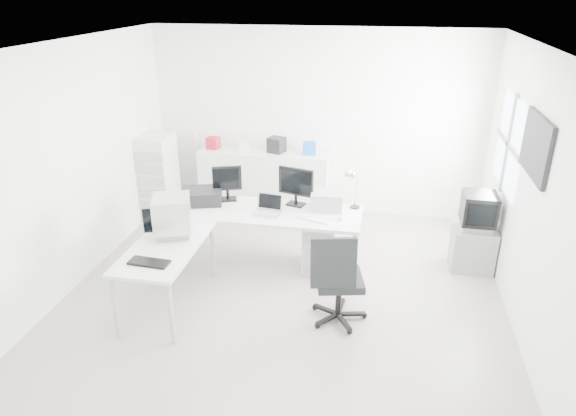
% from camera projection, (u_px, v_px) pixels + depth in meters
% --- Properties ---
extents(floor, '(5.00, 5.00, 0.01)m').
position_uv_depth(floor, '(285.00, 292.00, 6.06)').
color(floor, beige).
rests_on(floor, ground).
extents(ceiling, '(5.00, 5.00, 0.01)m').
position_uv_depth(ceiling, '(284.00, 45.00, 4.94)').
color(ceiling, white).
rests_on(ceiling, back_wall).
extents(back_wall, '(5.00, 0.02, 2.80)m').
position_uv_depth(back_wall, '(316.00, 124.00, 7.75)').
color(back_wall, white).
rests_on(back_wall, floor).
extents(left_wall, '(0.02, 5.00, 2.80)m').
position_uv_depth(left_wall, '(72.00, 167.00, 5.92)').
color(left_wall, white).
rests_on(left_wall, floor).
extents(right_wall, '(0.02, 5.00, 2.80)m').
position_uv_depth(right_wall, '(532.00, 198.00, 5.07)').
color(right_wall, white).
rests_on(right_wall, floor).
extents(window, '(0.02, 1.20, 1.10)m').
position_uv_depth(window, '(509.00, 144.00, 6.08)').
color(window, white).
rests_on(window, right_wall).
extents(wall_picture, '(0.04, 0.90, 0.60)m').
position_uv_depth(wall_picture, '(536.00, 146.00, 4.97)').
color(wall_picture, black).
rests_on(wall_picture, right_wall).
extents(main_desk, '(2.40, 0.80, 0.75)m').
position_uv_depth(main_desk, '(265.00, 237.00, 6.54)').
color(main_desk, silver).
rests_on(main_desk, floor).
extents(side_desk, '(0.70, 1.40, 0.75)m').
position_uv_depth(side_desk, '(168.00, 275.00, 5.69)').
color(side_desk, silver).
rests_on(side_desk, floor).
extents(drawer_pedestal, '(0.40, 0.50, 0.60)m').
position_uv_depth(drawer_pedestal, '(320.00, 246.00, 6.49)').
color(drawer_pedestal, silver).
rests_on(drawer_pedestal, floor).
extents(inkjet_printer, '(0.59, 0.51, 0.18)m').
position_uv_depth(inkjet_printer, '(202.00, 196.00, 6.59)').
color(inkjet_printer, black).
rests_on(inkjet_printer, main_desk).
extents(lcd_monitor_small, '(0.42, 0.33, 0.47)m').
position_uv_depth(lcd_monitor_small, '(227.00, 183.00, 6.61)').
color(lcd_monitor_small, black).
rests_on(lcd_monitor_small, main_desk).
extents(lcd_monitor_large, '(0.50, 0.31, 0.49)m').
position_uv_depth(lcd_monitor_large, '(296.00, 187.00, 6.45)').
color(lcd_monitor_large, black).
rests_on(lcd_monitor_large, main_desk).
extents(laptop, '(0.33, 0.34, 0.20)m').
position_uv_depth(laptop, '(267.00, 207.00, 6.25)').
color(laptop, '#B7B7BA').
rests_on(laptop, main_desk).
extents(white_keyboard, '(0.44, 0.26, 0.02)m').
position_uv_depth(white_keyboard, '(315.00, 219.00, 6.14)').
color(white_keyboard, silver).
rests_on(white_keyboard, main_desk).
extents(white_mouse, '(0.06, 0.06, 0.06)m').
position_uv_depth(white_mouse, '(340.00, 218.00, 6.12)').
color(white_mouse, silver).
rests_on(white_mouse, main_desk).
extents(laser_printer, '(0.41, 0.36, 0.22)m').
position_uv_depth(laser_printer, '(327.00, 200.00, 6.41)').
color(laser_printer, '#9D9D9D').
rests_on(laser_printer, main_desk).
extents(desk_lamp, '(0.17, 0.17, 0.44)m').
position_uv_depth(desk_lamp, '(356.00, 192.00, 6.38)').
color(desk_lamp, silver).
rests_on(desk_lamp, main_desk).
extents(crt_monitor, '(0.46, 0.46, 0.41)m').
position_uv_depth(crt_monitor, '(172.00, 218.00, 5.68)').
color(crt_monitor, '#B7B7BA').
rests_on(crt_monitor, side_desk).
extents(black_keyboard, '(0.42, 0.19, 0.03)m').
position_uv_depth(black_keyboard, '(149.00, 262.00, 5.18)').
color(black_keyboard, black).
rests_on(black_keyboard, side_desk).
extents(office_chair, '(0.74, 0.74, 1.08)m').
position_uv_depth(office_chair, '(340.00, 275.00, 5.37)').
color(office_chair, '#232527').
rests_on(office_chair, floor).
extents(tv_cabinet, '(0.51, 0.42, 0.56)m').
position_uv_depth(tv_cabinet, '(472.00, 248.00, 6.47)').
color(tv_cabinet, gray).
rests_on(tv_cabinet, floor).
extents(crt_tv, '(0.50, 0.48, 0.45)m').
position_uv_depth(crt_tv, '(478.00, 212.00, 6.26)').
color(crt_tv, black).
rests_on(crt_tv, tv_cabinet).
extents(sideboard, '(2.00, 0.50, 1.00)m').
position_uv_depth(sideboard, '(264.00, 182.00, 8.01)').
color(sideboard, silver).
rests_on(sideboard, floor).
extents(clutter_box_a, '(0.20, 0.19, 0.18)m').
position_uv_depth(clutter_box_a, '(213.00, 143.00, 7.91)').
color(clutter_box_a, '#B1192A').
rests_on(clutter_box_a, sideboard).
extents(clutter_box_b, '(0.16, 0.14, 0.14)m').
position_uv_depth(clutter_box_b, '(245.00, 146.00, 7.83)').
color(clutter_box_b, silver).
rests_on(clutter_box_b, sideboard).
extents(clutter_box_c, '(0.29, 0.27, 0.23)m').
position_uv_depth(clutter_box_c, '(276.00, 145.00, 7.73)').
color(clutter_box_c, black).
rests_on(clutter_box_c, sideboard).
extents(clutter_box_d, '(0.21, 0.20, 0.18)m').
position_uv_depth(clutter_box_d, '(309.00, 148.00, 7.65)').
color(clutter_box_d, blue).
rests_on(clutter_box_d, sideboard).
extents(clutter_bottle, '(0.07, 0.07, 0.22)m').
position_uv_depth(clutter_bottle, '(195.00, 140.00, 7.98)').
color(clutter_bottle, silver).
rests_on(clutter_bottle, sideboard).
extents(filing_cabinet, '(0.46, 0.55, 1.31)m').
position_uv_depth(filing_cabinet, '(159.00, 178.00, 7.74)').
color(filing_cabinet, silver).
rests_on(filing_cabinet, floor).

